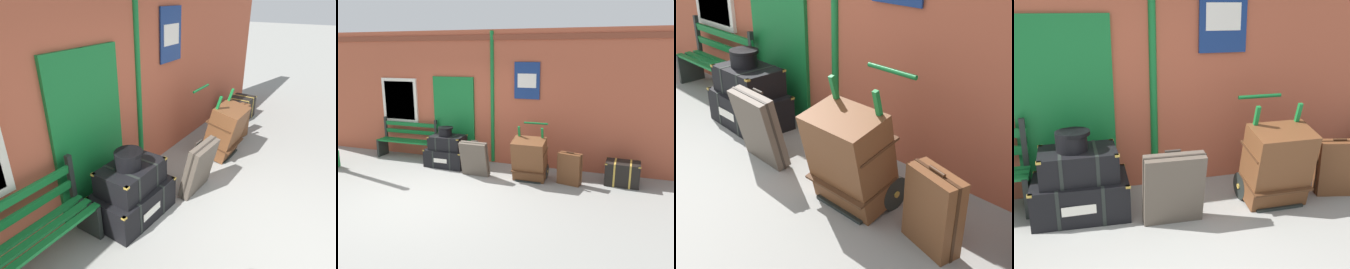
# 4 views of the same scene
# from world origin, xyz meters

# --- Properties ---
(platform_bench) EXTENTS (1.60, 0.43, 1.01)m
(platform_bench) POSITION_xyz_m (-1.81, 2.16, 0.44)
(platform_bench) COLOR #146B2D
(platform_bench) RESTS_ON ground
(steamer_trunk_base) EXTENTS (1.04, 0.70, 0.43)m
(steamer_trunk_base) POSITION_xyz_m (-0.50, 1.86, 0.21)
(steamer_trunk_base) COLOR black
(steamer_trunk_base) RESTS_ON ground
(steamer_trunk_middle) EXTENTS (0.81, 0.55, 0.33)m
(steamer_trunk_middle) POSITION_xyz_m (-0.50, 1.87, 0.58)
(steamer_trunk_middle) COLOR black
(steamer_trunk_middle) RESTS_ON steamer_trunk_base
(round_hatbox) EXTENTS (0.36, 0.34, 0.21)m
(round_hatbox) POSITION_xyz_m (-0.55, 1.86, 0.86)
(round_hatbox) COLOR black
(round_hatbox) RESTS_ON steamer_trunk_middle
(porters_trolley) EXTENTS (0.71, 0.69, 1.18)m
(porters_trolley) POSITION_xyz_m (1.63, 1.68, 0.27)
(porters_trolley) COLOR black
(porters_trolley) RESTS_ON ground
(large_brown_trunk) EXTENTS (0.70, 0.62, 0.96)m
(large_brown_trunk) POSITION_xyz_m (1.63, 1.51, 0.48)
(large_brown_trunk) COLOR brown
(large_brown_trunk) RESTS_ON ground
(suitcase_beige) EXTENTS (0.51, 0.31, 0.70)m
(suitcase_beige) POSITION_xyz_m (2.47, 1.57, 0.33)
(suitcase_beige) COLOR brown
(suitcase_beige) RESTS_ON ground
(suitcase_cream) EXTENTS (0.64, 0.34, 0.81)m
(suitcase_cream) POSITION_xyz_m (0.41, 1.39, 0.40)
(suitcase_cream) COLOR #51473D
(suitcase_cream) RESTS_ON ground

